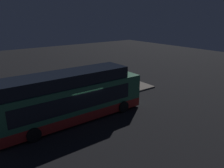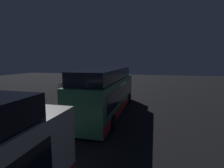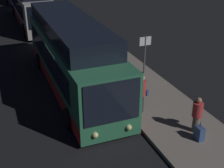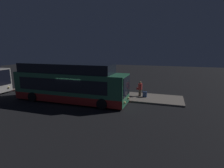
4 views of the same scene
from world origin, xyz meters
The scene contains 8 objects.
ground centered at (0.00, 0.00, 0.00)m, with size 80.00×80.00×0.00m, color black.
platform centered at (0.00, 3.33, 0.08)m, with size 20.00×3.46×0.16m.
bus_lead centered at (-0.68, 0.15, 1.65)m, with size 11.30×2.87×3.71m.
passenger_boarding centered at (5.65, 3.60, 0.98)m, with size 0.68×0.58×1.57m.
passenger_waiting centered at (3.36, 2.23, 1.14)m, with size 0.53×0.66×1.82m.
passenger_with_bags centered at (-0.35, 2.79, 1.12)m, with size 0.68×0.60×1.80m.
suitcase centered at (6.20, 3.38, 0.44)m, with size 0.42×0.26×0.81m.
sign_post centered at (-0.55, 4.39, 1.60)m, with size 0.10×0.72×2.25m.
Camera 1 is at (-7.33, -13.65, 7.55)m, focal length 35.00 mm.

